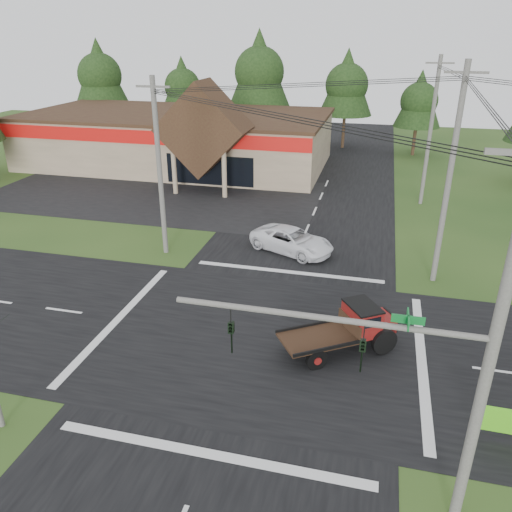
% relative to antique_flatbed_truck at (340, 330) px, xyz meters
% --- Properties ---
extents(ground, '(120.00, 120.00, 0.00)m').
position_rel_antique_flatbed_truck_xyz_m(ground, '(-3.54, 0.12, -1.06)').
color(ground, '#223F16').
rests_on(ground, ground).
extents(road_ns, '(12.00, 120.00, 0.02)m').
position_rel_antique_flatbed_truck_xyz_m(road_ns, '(-3.54, 0.12, -1.05)').
color(road_ns, black).
rests_on(road_ns, ground).
extents(road_ew, '(120.00, 12.00, 0.02)m').
position_rel_antique_flatbed_truck_xyz_m(road_ew, '(-3.54, 0.12, -1.05)').
color(road_ew, black).
rests_on(road_ew, ground).
extents(parking_apron, '(28.00, 14.00, 0.02)m').
position_rel_antique_flatbed_truck_xyz_m(parking_apron, '(-17.54, 19.12, -1.04)').
color(parking_apron, black).
rests_on(parking_apron, ground).
extents(cvs_building, '(30.40, 18.20, 9.19)m').
position_rel_antique_flatbed_truck_xyz_m(cvs_building, '(-19.24, 29.69, 1.72)').
color(cvs_building, gray).
rests_on(cvs_building, ground).
extents(traffic_signal_mast, '(8.12, 0.24, 7.00)m').
position_rel_antique_flatbed_truck_xyz_m(traffic_signal_mast, '(2.28, -7.38, 3.37)').
color(traffic_signal_mast, '#595651').
rests_on(traffic_signal_mast, ground).
extents(utility_pole_nr, '(2.00, 0.30, 11.00)m').
position_rel_antique_flatbed_truck_xyz_m(utility_pole_nr, '(3.96, -7.38, 4.58)').
color(utility_pole_nr, '#595651').
rests_on(utility_pole_nr, ground).
extents(utility_pole_nw, '(2.00, 0.30, 10.50)m').
position_rel_antique_flatbed_truck_xyz_m(utility_pole_nw, '(-11.54, 8.12, 4.33)').
color(utility_pole_nw, '#595651').
rests_on(utility_pole_nw, ground).
extents(utility_pole_ne, '(2.00, 0.30, 11.50)m').
position_rel_antique_flatbed_truck_xyz_m(utility_pole_ne, '(4.46, 8.12, 4.83)').
color(utility_pole_ne, '#595651').
rests_on(utility_pole_ne, ground).
extents(utility_pole_n, '(2.00, 0.30, 11.20)m').
position_rel_antique_flatbed_truck_xyz_m(utility_pole_n, '(4.46, 22.12, 4.68)').
color(utility_pole_n, '#595651').
rests_on(utility_pole_n, ground).
extents(tree_row_a, '(6.72, 6.72, 12.12)m').
position_rel_antique_flatbed_truck_xyz_m(tree_row_a, '(-33.54, 40.12, 6.99)').
color(tree_row_a, '#332316').
rests_on(tree_row_a, ground).
extents(tree_row_b, '(5.60, 5.60, 10.10)m').
position_rel_antique_flatbed_truck_xyz_m(tree_row_b, '(-23.54, 42.12, 5.65)').
color(tree_row_b, '#332316').
rests_on(tree_row_b, ground).
extents(tree_row_c, '(7.28, 7.28, 13.13)m').
position_rel_antique_flatbed_truck_xyz_m(tree_row_c, '(-13.54, 41.12, 7.66)').
color(tree_row_c, '#332316').
rests_on(tree_row_c, ground).
extents(tree_row_d, '(6.16, 6.16, 11.11)m').
position_rel_antique_flatbed_truck_xyz_m(tree_row_d, '(-3.54, 42.12, 6.32)').
color(tree_row_d, '#332316').
rests_on(tree_row_d, ground).
extents(tree_row_e, '(5.04, 5.04, 9.09)m').
position_rel_antique_flatbed_truck_xyz_m(tree_row_e, '(4.46, 40.12, 4.97)').
color(tree_row_e, '#332316').
rests_on(tree_row_e, ground).
extents(antique_flatbed_truck, '(5.29, 4.42, 2.12)m').
position_rel_antique_flatbed_truck_xyz_m(antique_flatbed_truck, '(0.00, 0.00, 0.00)').
color(antique_flatbed_truck, '#630E0F').
rests_on(antique_flatbed_truck, ground).
extents(white_pickup, '(5.88, 4.45, 1.49)m').
position_rel_antique_flatbed_truck_xyz_m(white_pickup, '(-3.89, 10.13, -0.32)').
color(white_pickup, white).
rests_on(white_pickup, ground).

